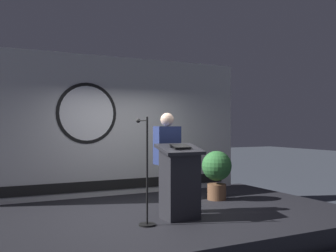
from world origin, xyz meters
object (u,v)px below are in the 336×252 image
Objects in this scene: speaker_person at (167,162)px; potted_plant at (217,170)px; podium at (180,182)px; microphone_stand at (146,187)px.

potted_plant is at bearing 22.52° from speaker_person.
microphone_stand is at bearing -170.17° from podium.
podium is 0.62m from microphone_stand.
speaker_person reaches higher than microphone_stand.
podium is at bearing 9.83° from microphone_stand.
speaker_person is 1.74× the size of potted_plant.
microphone_stand is at bearing -137.20° from speaker_person.
speaker_person reaches higher than potted_plant.
podium is 1.22× the size of potted_plant.
podium is 0.55m from speaker_person.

